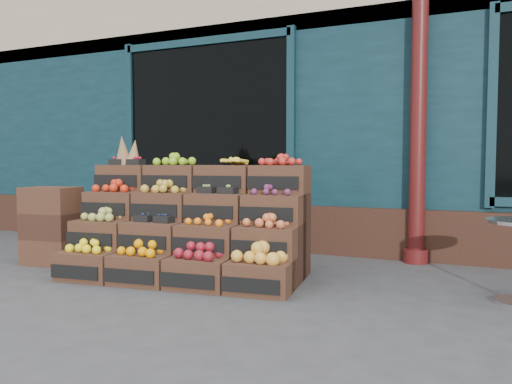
% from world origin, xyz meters
% --- Properties ---
extents(ground, '(60.00, 60.00, 0.00)m').
position_xyz_m(ground, '(0.00, 0.00, 0.00)').
color(ground, '#3D3D3F').
rests_on(ground, ground).
extents(shop_facade, '(12.00, 6.24, 4.80)m').
position_xyz_m(shop_facade, '(0.00, 5.11, 2.40)').
color(shop_facade, '#0E2A32').
rests_on(shop_facade, ground).
extents(crate_display, '(2.41, 1.37, 1.44)m').
position_xyz_m(crate_display, '(-0.83, 0.48, 0.44)').
color(crate_display, '#43281A').
rests_on(crate_display, ground).
extents(spare_crates, '(0.62, 0.46, 0.87)m').
position_xyz_m(spare_crates, '(-2.55, 0.33, 0.43)').
color(spare_crates, '#43281A').
rests_on(spare_crates, ground).
extents(shopkeeper, '(0.69, 0.47, 1.81)m').
position_xyz_m(shopkeeper, '(-1.31, 2.65, 0.90)').
color(shopkeeper, '#19581E').
rests_on(shopkeeper, ground).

